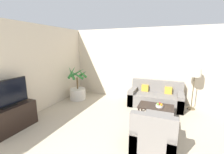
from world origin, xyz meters
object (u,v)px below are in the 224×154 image
apple_red (160,104)px  television (7,93)px  coffee_table (156,107)px  tv_console (10,119)px  orange_fruit (161,105)px  armchair (154,136)px  sofa_loveseat (155,98)px  apple_green (158,104)px  fruit_bowl (159,106)px  floor_lamp (195,74)px  ottoman (159,122)px  potted_palm (78,90)px

apple_red → television: bearing=-148.4°
coffee_table → apple_red: (0.10, 0.01, 0.13)m
tv_console → television: size_ratio=1.14×
orange_fruit → armchair: bearing=-91.8°
coffee_table → television: bearing=-147.7°
orange_fruit → armchair: size_ratio=0.08×
television → armchair: (3.31, 0.62, -0.68)m
tv_console → orange_fruit: bearing=30.3°
apple_red → sofa_loveseat: bearing=102.9°
tv_console → apple_green: size_ratio=15.80×
tv_console → coffee_table: (3.21, 2.03, 0.00)m
apple_green → armchair: (0.05, -1.35, -0.17)m
fruit_bowl → sofa_loveseat: bearing=102.1°
floor_lamp → apple_green: (-0.98, -1.13, -0.72)m
floor_lamp → orange_fruit: (-0.89, -1.14, -0.72)m
floor_lamp → ottoman: 2.17m
floor_lamp → apple_red: bearing=-131.1°
tv_console → potted_palm: 2.51m
tv_console → ottoman: (3.35, 1.37, -0.11)m
sofa_loveseat → fruit_bowl: sofa_loveseat is taller
potted_palm → apple_red: 3.12m
orange_fruit → armchair: 1.35m
tv_console → potted_palm: size_ratio=0.89×
apple_green → floor_lamp: bearing=49.1°
sofa_loveseat → armchair: 2.33m
apple_red → orange_fruit: (0.05, -0.07, 0.00)m
tv_console → fruit_bowl: bearing=31.1°
orange_fruit → ottoman: (-0.01, -0.59, -0.24)m
sofa_loveseat → coffee_table: size_ratio=1.81×
television → apple_green: television is taller
armchair → ottoman: (0.03, 0.75, -0.07)m
sofa_loveseat → potted_palm: bearing=-171.3°
sofa_loveseat → tv_console: bearing=-136.5°
fruit_bowl → orange_fruit: size_ratio=2.84×
coffee_table → apple_red: 0.16m
floor_lamp → apple_red: (-0.93, -1.07, -0.72)m
sofa_loveseat → coffee_table: 0.92m
apple_green → potted_palm: bearing=170.2°
television → apple_green: 3.84m
television → apple_red: television is taller
coffee_table → fruit_bowl: bearing=-19.6°
potted_palm → ottoman: size_ratio=1.95×
coffee_table → ottoman: bearing=-78.0°
sofa_loveseat → ottoman: size_ratio=2.62×
floor_lamp → apple_green: floor_lamp is taller
potted_palm → coffee_table: (2.99, -0.47, -0.05)m
apple_green → apple_red: bearing=53.5°
fruit_bowl → television: bearing=-148.9°
sofa_loveseat → floor_lamp: size_ratio=1.29×
potted_palm → floor_lamp: floor_lamp is taller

